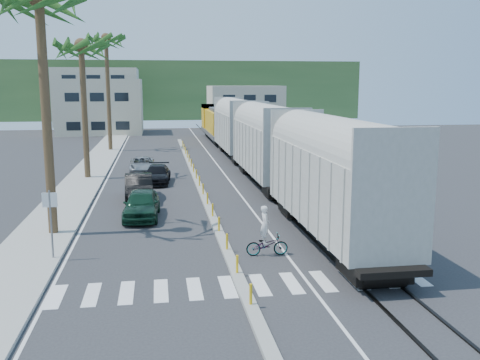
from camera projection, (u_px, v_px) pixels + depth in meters
name	position (u px, v px, depth m)	size (l,w,h in m)	color
ground	(233.00, 268.00, 21.43)	(140.00, 140.00, 0.00)	#28282B
sidewalk	(90.00, 172.00, 44.44)	(3.00, 90.00, 0.15)	gray
rails	(244.00, 163.00, 49.41)	(1.56, 100.00, 0.06)	black
median	(196.00, 179.00, 40.82)	(0.45, 60.00, 0.85)	gray
crosswalk	(241.00, 286.00, 19.48)	(14.00, 2.20, 0.01)	silver
lane_markings	(167.00, 171.00, 45.41)	(9.42, 90.00, 0.01)	silver
freight_train	(252.00, 137.00, 44.63)	(3.00, 60.94, 5.85)	#A29F94
palm_trees	(85.00, 37.00, 40.37)	(3.50, 37.20, 13.75)	brown
street_sign	(51.00, 215.00, 21.92)	(0.60, 0.08, 3.00)	slate
buildings	(135.00, 102.00, 89.37)	(38.00, 27.00, 10.00)	#B7AD92
hillside	(169.00, 90.00, 117.62)	(80.00, 20.00, 12.00)	#385628
car_lead	(142.00, 204.00, 29.24)	(2.11, 4.71, 1.57)	#103221
car_second	(139.00, 187.00, 33.92)	(1.93, 4.96, 1.61)	black
car_third	(157.00, 174.00, 39.63)	(2.21, 4.69, 1.32)	black
car_rear	(142.00, 164.00, 44.81)	(2.15, 4.50, 1.24)	#97999C
cyclist	(267.00, 240.00, 22.86)	(0.79, 1.84, 2.19)	#9EA0A5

